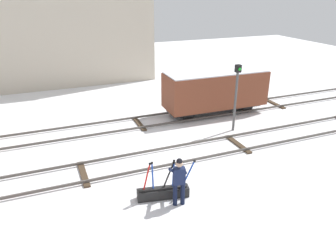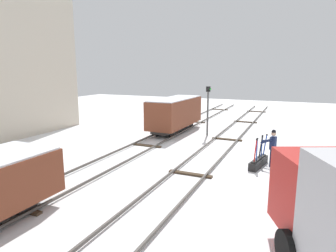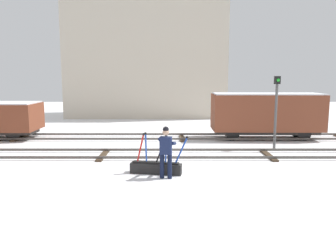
{
  "view_description": "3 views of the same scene",
  "coord_description": "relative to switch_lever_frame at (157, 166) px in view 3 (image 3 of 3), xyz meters",
  "views": [
    {
      "loc": [
        -4.55,
        -11.41,
        6.75
      ],
      "look_at": [
        0.21,
        0.46,
        1.29
      ],
      "focal_mm": 34.97,
      "sensor_mm": 36.0,
      "label": 1
    },
    {
      "loc": [
        -14.88,
        -4.0,
        4.45
      ],
      "look_at": [
        -0.28,
        2.49,
        1.39
      ],
      "focal_mm": 31.29,
      "sensor_mm": 36.0,
      "label": 2
    },
    {
      "loc": [
        -0.75,
        -14.04,
        3.39
      ],
      "look_at": [
        -0.8,
        0.45,
        1.24
      ],
      "focal_mm": 36.31,
      "sensor_mm": 36.0,
      "label": 3
    }
  ],
  "objects": [
    {
      "name": "apartment_building",
      "position": [
        -1.37,
        17.64,
        6.03
      ],
      "size": [
        13.11,
        5.56,
        12.55
      ],
      "color": "beige",
      "rests_on": "ground_plane"
    },
    {
      "name": "freight_car_near_switch",
      "position": [
        5.7,
        6.6,
        1.16
      ],
      "size": [
        5.8,
        2.08,
        2.46
      ],
      "rotation": [
        0.0,
        0.0,
        -0.02
      ],
      "color": "#2D2B28",
      "rests_on": "ground_plane"
    },
    {
      "name": "track_siding_near",
      "position": [
        1.17,
        6.6,
        -0.14
      ],
      "size": [
        44.0,
        1.94,
        0.18
      ],
      "color": "#4C4742",
      "rests_on": "ground_plane"
    },
    {
      "name": "signal_post",
      "position": [
        5.39,
        4.08,
        1.85
      ],
      "size": [
        0.24,
        0.32,
        3.37
      ],
      "color": "#4C4C4C",
      "rests_on": "ground_plane"
    },
    {
      "name": "rail_worker",
      "position": [
        0.35,
        -0.53,
        0.73
      ],
      "size": [
        0.63,
        0.71,
        1.75
      ],
      "rotation": [
        0.0,
        0.0,
        -0.19
      ],
      "color": "#111831",
      "rests_on": "ground_plane"
    },
    {
      "name": "ground_plane",
      "position": [
        1.17,
        2.54,
        -0.25
      ],
      "size": [
        60.0,
        60.0,
        0.0
      ],
      "primitive_type": "plane",
      "color": "white"
    },
    {
      "name": "track_main_line",
      "position": [
        1.17,
        2.54,
        -0.15
      ],
      "size": [
        44.0,
        1.94,
        0.18
      ],
      "color": "#4C4742",
      "rests_on": "ground_plane"
    },
    {
      "name": "switch_lever_frame",
      "position": [
        0.0,
        0.0,
        0.0
      ],
      "size": [
        2.03,
        0.69,
        1.45
      ],
      "rotation": [
        0.0,
        0.0,
        -0.19
      ],
      "color": "black",
      "rests_on": "ground_plane"
    }
  ]
}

